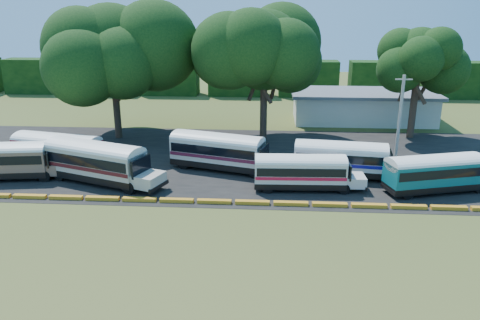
# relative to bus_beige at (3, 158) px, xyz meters

# --- Properties ---
(ground) EXTENTS (160.00, 160.00, 0.00)m
(ground) POSITION_rel_bus_beige_xyz_m (17.87, -5.22, -1.92)
(ground) COLOR #354E1A
(ground) RESTS_ON ground
(asphalt_strip) EXTENTS (64.00, 24.00, 0.02)m
(asphalt_strip) POSITION_rel_bus_beige_xyz_m (18.87, 6.78, -1.91)
(asphalt_strip) COLOR black
(asphalt_strip) RESTS_ON ground
(curb) EXTENTS (53.70, 0.45, 0.30)m
(curb) POSITION_rel_bus_beige_xyz_m (17.87, -4.22, -1.77)
(curb) COLOR orange
(curb) RESTS_ON ground
(terminal_building) EXTENTS (19.00, 9.00, 4.00)m
(terminal_building) POSITION_rel_bus_beige_xyz_m (35.87, 24.78, 0.11)
(terminal_building) COLOR beige
(terminal_building) RESTS_ON ground
(treeline_backdrop) EXTENTS (130.00, 4.00, 6.00)m
(treeline_backdrop) POSITION_rel_bus_beige_xyz_m (17.87, 42.78, 1.08)
(treeline_backdrop) COLOR black
(treeline_backdrop) RESTS_ON ground
(bus_beige) EXTENTS (10.45, 3.99, 3.35)m
(bus_beige) POSITION_rel_bus_beige_xyz_m (0.00, 0.00, 0.00)
(bus_beige) COLOR black
(bus_beige) RESTS_ON ground
(bus_red) EXTENTS (10.58, 4.60, 3.38)m
(bus_red) POSITION_rel_bus_beige_xyz_m (3.78, 3.14, 0.02)
(bus_red) COLOR black
(bus_red) RESTS_ON ground
(bus_cream_west) EXTENTS (11.42, 6.43, 3.67)m
(bus_cream_west) POSITION_rel_bus_beige_xyz_m (8.69, -0.30, 0.15)
(bus_cream_west) COLOR black
(bus_cream_west) RESTS_ON ground
(bus_cream_east) EXTENTS (10.99, 5.59, 3.51)m
(bus_cream_east) POSITION_rel_bus_beige_xyz_m (18.93, 3.80, 0.06)
(bus_cream_east) COLOR black
(bus_cream_east) RESTS_ON ground
(bus_white_red) EXTENTS (9.35, 2.62, 3.05)m
(bus_white_red) POSITION_rel_bus_beige_xyz_m (26.40, -0.77, -0.20)
(bus_white_red) COLOR black
(bus_white_red) RESTS_ON ground
(bus_white_blue) EXTENTS (10.21, 3.73, 3.28)m
(bus_white_blue) POSITION_rel_bus_beige_xyz_m (30.21, 2.62, -0.07)
(bus_white_blue) COLOR black
(bus_white_blue) RESTS_ON ground
(bus_teal) EXTENTS (10.05, 4.91, 3.21)m
(bus_teal) POSITION_rel_bus_beige_xyz_m (37.39, -0.61, -0.08)
(bus_teal) COLOR black
(bus_teal) RESTS_ON ground
(tree_west) EXTENTS (13.44, 13.44, 15.19)m
(tree_west) POSITION_rel_bus_beige_xyz_m (5.78, 14.33, 8.32)
(tree_west) COLOR #332319
(tree_west) RESTS_ON ground
(tree_center) EXTENTS (11.96, 11.96, 14.56)m
(tree_center) POSITION_rel_bus_beige_xyz_m (22.81, 14.61, 8.22)
(tree_center) COLOR #332319
(tree_center) RESTS_ON ground
(tree_east) EXTENTS (8.12, 8.12, 12.62)m
(tree_east) POSITION_rel_bus_beige_xyz_m (40.14, 16.75, 7.63)
(tree_east) COLOR #332319
(tree_east) RESTS_ON ground
(utility_pole) EXTENTS (1.60, 0.30, 8.54)m
(utility_pole) POSITION_rel_bus_beige_xyz_m (36.29, 7.87, 2.46)
(utility_pole) COLOR gray
(utility_pole) RESTS_ON ground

